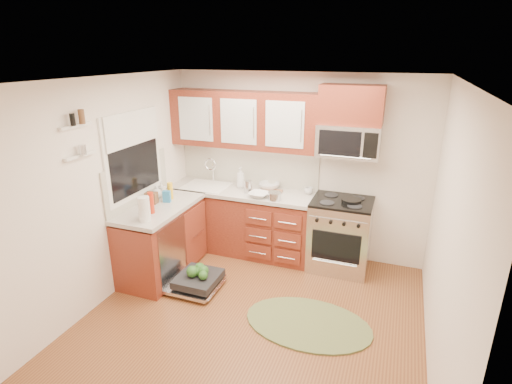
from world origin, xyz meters
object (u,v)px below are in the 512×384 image
at_px(paper_towel_roll, 144,209).
at_px(bowl_b, 269,186).
at_px(range, 340,235).
at_px(dishwasher, 196,281).
at_px(sink, 206,194).
at_px(bowl_a, 259,195).
at_px(rug, 308,323).
at_px(stock_pot, 275,196).
at_px(upper_cabinets, 244,120).
at_px(cutting_board, 271,192).
at_px(skillet, 351,201).
at_px(cup, 309,191).
at_px(microwave, 349,141).

bearing_deg(paper_towel_roll, bowl_b, 57.78).
bearing_deg(range, dishwasher, -143.73).
xyz_separation_m(sink, bowl_a, (0.86, -0.17, 0.16)).
bearing_deg(rug, stock_pot, 123.75).
relative_size(dishwasher, bowl_b, 2.42).
xyz_separation_m(upper_cabinets, cutting_board, (0.43, -0.10, -0.94)).
bearing_deg(upper_cabinets, skillet, -6.59).
height_order(paper_towel_roll, cup, paper_towel_roll).
xyz_separation_m(paper_towel_roll, cup, (1.53, 1.53, -0.10)).
xyz_separation_m(sink, paper_towel_roll, (-0.08, -1.35, 0.27)).
bearing_deg(cup, rug, -75.61).
xyz_separation_m(upper_cabinets, rug, (1.31, -1.47, -1.86)).
relative_size(microwave, skillet, 3.12).
bearing_deg(upper_cabinets, dishwasher, -96.04).
distance_m(upper_cabinets, bowl_a, 1.03).
height_order(dishwasher, bowl_b, bowl_b).
xyz_separation_m(stock_pot, paper_towel_roll, (-1.17, -1.15, 0.09)).
bearing_deg(cutting_board, paper_towel_roll, -126.30).
bearing_deg(bowl_a, sink, 168.82).
distance_m(paper_towel_roll, cup, 2.17).
bearing_deg(bowl_b, stock_pot, -61.89).
bearing_deg(upper_cabinets, bowl_b, 3.97).
bearing_deg(cup, range, -19.21).
relative_size(upper_cabinets, bowl_b, 7.09).
xyz_separation_m(dishwasher, bowl_a, (0.47, 0.95, 0.86)).
height_order(skillet, stock_pot, stock_pot).
height_order(stock_pot, paper_towel_roll, paper_towel_roll).
bearing_deg(dishwasher, microwave, 39.07).
bearing_deg(rug, paper_towel_roll, -178.83).
bearing_deg(range, bowl_b, 170.75).
bearing_deg(bowl_b, rug, -57.62).
xyz_separation_m(cutting_board, paper_towel_roll, (-1.04, -1.41, 0.13)).
distance_m(range, paper_towel_roll, 2.50).
distance_m(range, microwave, 1.23).
height_order(upper_cabinets, paper_towel_roll, upper_cabinets).
xyz_separation_m(paper_towel_roll, bowl_a, (0.94, 1.18, -0.11)).
distance_m(rug, cup, 1.81).
height_order(upper_cabinets, cup, upper_cabinets).
distance_m(upper_cabinets, dishwasher, 2.19).
distance_m(rug, stock_pot, 1.65).
distance_m(sink, cutting_board, 0.97).
bearing_deg(range, upper_cabinets, 174.11).
height_order(upper_cabinets, range, upper_cabinets).
bearing_deg(cutting_board, microwave, 4.20).
xyz_separation_m(range, stock_pot, (-0.84, -0.21, 0.50)).
distance_m(dishwasher, cutting_board, 1.55).
relative_size(dishwasher, stock_pot, 4.02).
distance_m(sink, skillet, 2.05).
distance_m(bowl_a, bowl_b, 0.35).
bearing_deg(stock_pot, range, 14.01).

